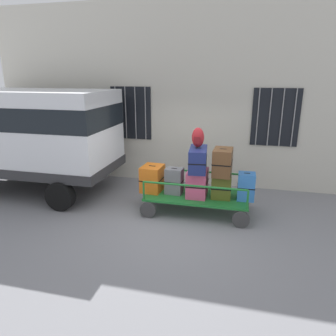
{
  "coord_description": "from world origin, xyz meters",
  "views": [
    {
      "loc": [
        1.4,
        -6.13,
        3.1
      ],
      "look_at": [
        -0.22,
        0.5,
        1.02
      ],
      "focal_mm": 33.13,
      "sensor_mm": 36.0,
      "label": 1
    }
  ],
  "objects_px": {
    "suitcase_midleft_bottom": "(174,181)",
    "suitcase_center_bottom": "(197,183)",
    "suitcase_right_bottom": "(246,186)",
    "backpack": "(198,138)",
    "suitcase_center_middle": "(198,159)",
    "suitcase_midright_bottom": "(221,187)",
    "luggage_cart": "(197,198)",
    "suitcase_midright_middle": "(223,162)",
    "suitcase_left_bottom": "(152,178)",
    "van": "(29,130)"
  },
  "relations": [
    {
      "from": "suitcase_center_bottom",
      "to": "suitcase_midright_middle",
      "type": "height_order",
      "value": "suitcase_midright_middle"
    },
    {
      "from": "suitcase_left_bottom",
      "to": "suitcase_midright_middle",
      "type": "bearing_deg",
      "value": -1.33
    },
    {
      "from": "suitcase_midright_bottom",
      "to": "backpack",
      "type": "xyz_separation_m",
      "value": [
        -0.56,
        0.06,
        1.08
      ]
    },
    {
      "from": "suitcase_midleft_bottom",
      "to": "suitcase_center_bottom",
      "type": "distance_m",
      "value": 0.54
    },
    {
      "from": "suitcase_midright_middle",
      "to": "suitcase_right_bottom",
      "type": "height_order",
      "value": "suitcase_midright_middle"
    },
    {
      "from": "luggage_cart",
      "to": "suitcase_center_bottom",
      "type": "relative_size",
      "value": 3.55
    },
    {
      "from": "suitcase_midleft_bottom",
      "to": "suitcase_center_bottom",
      "type": "bearing_deg",
      "value": 0.83
    },
    {
      "from": "suitcase_midright_middle",
      "to": "backpack",
      "type": "bearing_deg",
      "value": 176.2
    },
    {
      "from": "suitcase_midleft_bottom",
      "to": "suitcase_center_bottom",
      "type": "relative_size",
      "value": 0.9
    },
    {
      "from": "suitcase_center_middle",
      "to": "suitcase_center_bottom",
      "type": "bearing_deg",
      "value": 90.0
    },
    {
      "from": "van",
      "to": "suitcase_midright_middle",
      "type": "bearing_deg",
      "value": -4.05
    },
    {
      "from": "suitcase_center_bottom",
      "to": "suitcase_midright_middle",
      "type": "xyz_separation_m",
      "value": [
        0.54,
        0.01,
        0.53
      ]
    },
    {
      "from": "suitcase_midleft_bottom",
      "to": "suitcase_center_middle",
      "type": "height_order",
      "value": "suitcase_center_middle"
    },
    {
      "from": "van",
      "to": "luggage_cart",
      "type": "xyz_separation_m",
      "value": [
        4.57,
        -0.36,
        -1.32
      ]
    },
    {
      "from": "van",
      "to": "suitcase_left_bottom",
      "type": "height_order",
      "value": "van"
    },
    {
      "from": "suitcase_center_middle",
      "to": "suitcase_midleft_bottom",
      "type": "bearing_deg",
      "value": 179.93
    },
    {
      "from": "suitcase_left_bottom",
      "to": "suitcase_midright_bottom",
      "type": "height_order",
      "value": "suitcase_left_bottom"
    },
    {
      "from": "suitcase_right_bottom",
      "to": "backpack",
      "type": "xyz_separation_m",
      "value": [
        -1.1,
        0.04,
        1.03
      ]
    },
    {
      "from": "suitcase_center_middle",
      "to": "suitcase_midright_bottom",
      "type": "bearing_deg",
      "value": -0.25
    },
    {
      "from": "suitcase_left_bottom",
      "to": "suitcase_midright_bottom",
      "type": "relative_size",
      "value": 1.17
    },
    {
      "from": "suitcase_left_bottom",
      "to": "suitcase_center_bottom",
      "type": "xyz_separation_m",
      "value": [
        1.08,
        -0.05,
        -0.01
      ]
    },
    {
      "from": "suitcase_center_middle",
      "to": "suitcase_midright_bottom",
      "type": "relative_size",
      "value": 1.67
    },
    {
      "from": "van",
      "to": "suitcase_midleft_bottom",
      "type": "relative_size",
      "value": 7.43
    },
    {
      "from": "suitcase_right_bottom",
      "to": "suitcase_midleft_bottom",
      "type": "bearing_deg",
      "value": -179.58
    },
    {
      "from": "suitcase_center_middle",
      "to": "van",
      "type": "bearing_deg",
      "value": 175.25
    },
    {
      "from": "suitcase_left_bottom",
      "to": "suitcase_center_middle",
      "type": "bearing_deg",
      "value": -2.95
    },
    {
      "from": "suitcase_left_bottom",
      "to": "van",
      "type": "bearing_deg",
      "value": 174.7
    },
    {
      "from": "suitcase_midright_bottom",
      "to": "suitcase_midright_middle",
      "type": "height_order",
      "value": "suitcase_midright_middle"
    },
    {
      "from": "suitcase_midright_bottom",
      "to": "suitcase_right_bottom",
      "type": "distance_m",
      "value": 0.54
    },
    {
      "from": "suitcase_midleft_bottom",
      "to": "backpack",
      "type": "xyz_separation_m",
      "value": [
        0.52,
        0.05,
        1.03
      ]
    },
    {
      "from": "suitcase_left_bottom",
      "to": "suitcase_midright_middle",
      "type": "relative_size",
      "value": 1.02
    },
    {
      "from": "suitcase_center_middle",
      "to": "suitcase_midright_bottom",
      "type": "distance_m",
      "value": 0.81
    },
    {
      "from": "suitcase_left_bottom",
      "to": "suitcase_right_bottom",
      "type": "bearing_deg",
      "value": -1.14
    },
    {
      "from": "suitcase_right_bottom",
      "to": "suitcase_center_middle",
      "type": "bearing_deg",
      "value": -179.34
    },
    {
      "from": "luggage_cart",
      "to": "backpack",
      "type": "height_order",
      "value": "backpack"
    },
    {
      "from": "luggage_cart",
      "to": "backpack",
      "type": "bearing_deg",
      "value": 122.18
    },
    {
      "from": "luggage_cart",
      "to": "suitcase_midleft_bottom",
      "type": "bearing_deg",
      "value": -178.16
    },
    {
      "from": "suitcase_midright_bottom",
      "to": "suitcase_midright_middle",
      "type": "relative_size",
      "value": 0.87
    },
    {
      "from": "suitcase_midright_middle",
      "to": "luggage_cart",
      "type": "bearing_deg",
      "value": 180.0
    },
    {
      "from": "suitcase_midleft_bottom",
      "to": "suitcase_right_bottom",
      "type": "xyz_separation_m",
      "value": [
        1.62,
        0.01,
        0.0
      ]
    },
    {
      "from": "suitcase_left_bottom",
      "to": "suitcase_midright_bottom",
      "type": "xyz_separation_m",
      "value": [
        1.62,
        -0.06,
        -0.04
      ]
    },
    {
      "from": "luggage_cart",
      "to": "suitcase_right_bottom",
      "type": "xyz_separation_m",
      "value": [
        1.08,
        -0.01,
        0.37
      ]
    },
    {
      "from": "suitcase_midleft_bottom",
      "to": "backpack",
      "type": "relative_size",
      "value": 1.39
    },
    {
      "from": "luggage_cart",
      "to": "suitcase_midright_middle",
      "type": "relative_size",
      "value": 3.96
    },
    {
      "from": "van",
      "to": "suitcase_center_middle",
      "type": "distance_m",
      "value": 4.6
    },
    {
      "from": "luggage_cart",
      "to": "suitcase_midright_middle",
      "type": "bearing_deg",
      "value": -0.0
    },
    {
      "from": "van",
      "to": "luggage_cart",
      "type": "height_order",
      "value": "van"
    },
    {
      "from": "luggage_cart",
      "to": "backpack",
      "type": "xyz_separation_m",
      "value": [
        -0.02,
        0.04,
        1.4
      ]
    },
    {
      "from": "suitcase_right_bottom",
      "to": "backpack",
      "type": "height_order",
      "value": "backpack"
    },
    {
      "from": "suitcase_midleft_bottom",
      "to": "suitcase_center_middle",
      "type": "distance_m",
      "value": 0.77
    }
  ]
}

